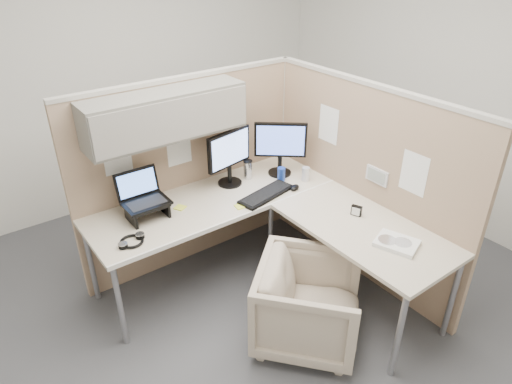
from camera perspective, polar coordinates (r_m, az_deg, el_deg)
ground at (r=3.73m, az=1.08°, el=-13.46°), size 4.50×4.50×0.00m
partition_back at (r=3.63m, az=-9.53°, el=5.55°), size 2.00×0.36×1.63m
partition_right at (r=3.75m, az=12.82°, el=1.22°), size 0.07×2.03×1.63m
desk at (r=3.46m, az=1.56°, el=-3.05°), size 2.00×1.98×0.73m
office_chair at (r=3.24m, az=6.63°, el=-13.28°), size 0.93×0.93×0.70m
monitor_left at (r=3.70m, az=-3.38°, el=4.81°), size 0.44×0.20×0.47m
monitor_right at (r=3.87m, az=3.06°, el=5.96°), size 0.36×0.31×0.47m
laptop_station at (r=3.41m, az=-13.77°, el=-1.06°), size 0.32×0.28×0.34m
keyboard at (r=3.63m, az=1.28°, el=-0.31°), size 0.53×0.26×0.02m
mouse at (r=3.74m, az=4.86°, el=0.58°), size 0.12×0.10×0.04m
travel_mug at (r=3.87m, az=-1.02°, el=2.85°), size 0.08×0.08×0.16m
soda_can_green at (r=3.86m, az=6.23°, el=2.25°), size 0.07×0.07×0.12m
soda_can_silver at (r=3.84m, az=3.18°, el=2.23°), size 0.07×0.07×0.12m
sticky_note_b at (r=3.49m, az=-1.97°, el=-1.80°), size 0.08×0.08×0.01m
sticky_note_c at (r=3.52m, az=-9.48°, el=-1.93°), size 0.10×0.10×0.01m
headphones at (r=3.20m, az=-15.27°, el=-5.94°), size 0.20×0.20×0.03m
paper_stack at (r=3.21m, az=17.17°, el=-6.12°), size 0.29×0.33×0.03m
desk_clock at (r=3.45m, az=12.45°, el=-2.29°), size 0.06×0.08×0.08m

